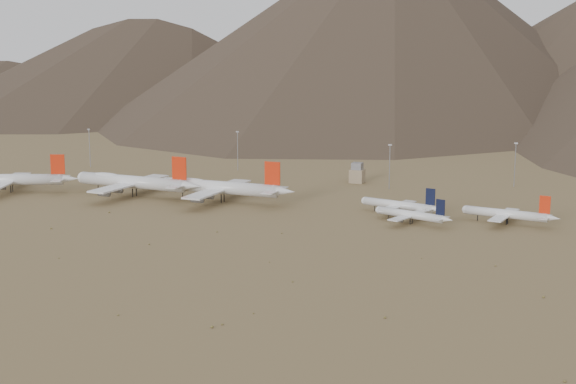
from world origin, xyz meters
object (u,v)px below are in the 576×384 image
at_px(narrowbody_a, 400,205).
at_px(narrowbody_b, 412,215).
at_px(widebody_east, 221,187).
at_px(widebody_centre, 133,182).
at_px(control_tower, 357,174).
at_px(widebody_west, 10,179).

bearing_deg(narrowbody_a, narrowbody_b, -47.07).
height_order(widebody_east, narrowbody_b, widebody_east).
distance_m(widebody_centre, control_tower, 132.50).
distance_m(widebody_centre, narrowbody_b, 156.33).
distance_m(widebody_west, narrowbody_b, 226.03).
height_order(narrowbody_a, narrowbody_b, narrowbody_a).
bearing_deg(control_tower, narrowbody_a, -60.71).
bearing_deg(widebody_west, control_tower, 9.33).
height_order(widebody_centre, narrowbody_a, widebody_centre).
bearing_deg(narrowbody_b, widebody_east, -170.19).
xyz_separation_m(widebody_west, narrowbody_a, (216.26, 19.98, -2.63)).
distance_m(widebody_centre, narrowbody_a, 146.20).
height_order(widebody_east, control_tower, widebody_east).
height_order(widebody_centre, control_tower, widebody_centre).
bearing_deg(narrowbody_a, widebody_east, -163.95).
distance_m(widebody_east, narrowbody_a, 94.58).
relative_size(widebody_east, narrowbody_a, 1.79).
bearing_deg(narrowbody_b, narrowbody_a, 136.60).
distance_m(widebody_east, narrowbody_b, 105.33).
relative_size(widebody_west, narrowbody_b, 1.76).
relative_size(widebody_west, widebody_centre, 0.87).
bearing_deg(widebody_east, widebody_west, -170.66).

